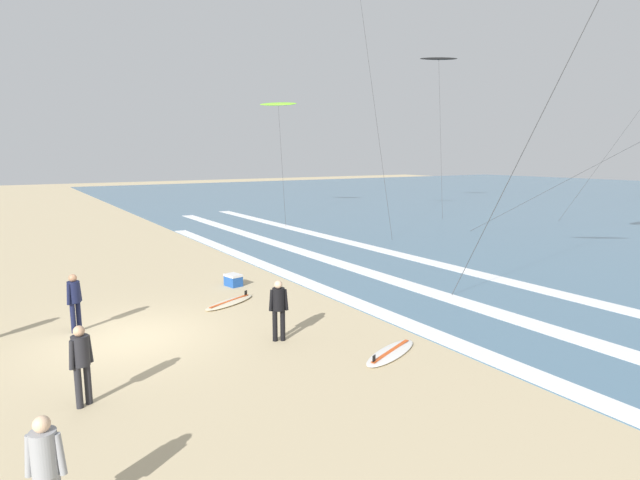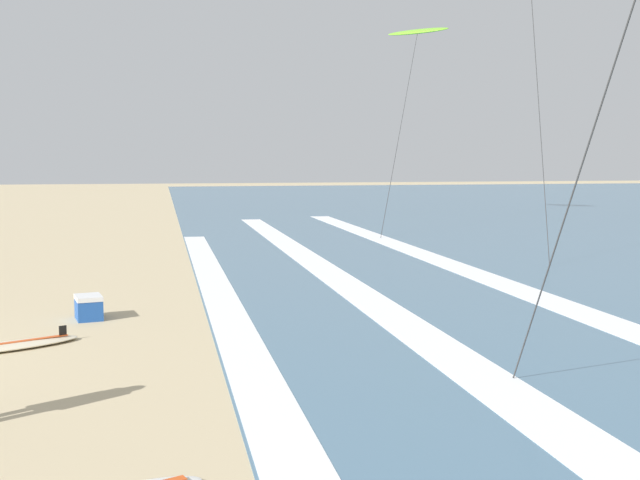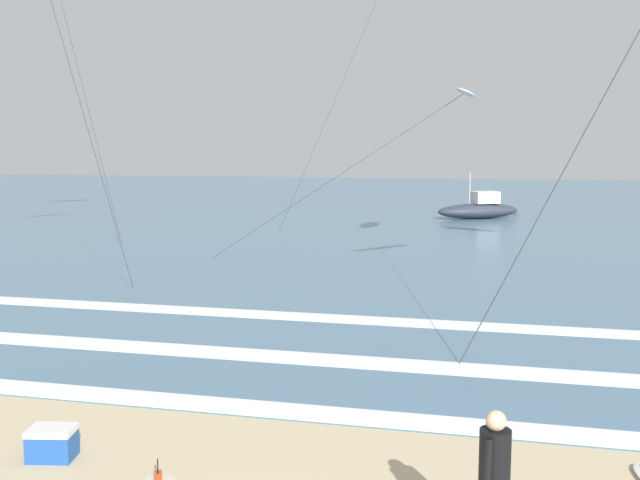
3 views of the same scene
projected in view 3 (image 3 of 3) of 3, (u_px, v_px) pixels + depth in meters
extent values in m
cube|color=slate|center=(469.00, 205.00, 54.82)|extent=(140.00, 90.00, 0.01)
cube|color=white|center=(466.00, 426.00, 11.37)|extent=(40.16, 0.72, 0.01)
cube|color=white|center=(352.00, 362.00, 14.78)|extent=(50.95, 0.88, 0.01)
cube|color=white|center=(396.00, 322.00, 18.13)|extent=(54.34, 0.90, 0.01)
cylinder|color=black|center=(495.00, 457.00, 7.57)|extent=(0.32, 0.32, 0.58)
cylinder|color=black|center=(502.00, 454.00, 7.72)|extent=(0.13, 0.16, 0.56)
cylinder|color=black|center=(487.00, 466.00, 7.42)|extent=(0.13, 0.16, 0.56)
sphere|color=#DBB28E|center=(496.00, 421.00, 7.52)|extent=(0.21, 0.21, 0.21)
cube|color=black|center=(158.00, 467.00, 9.56)|extent=(0.07, 0.11, 0.16)
cylinder|color=#333333|center=(65.00, 50.00, 22.52)|extent=(4.43, 0.79, 14.22)
ellipsoid|color=white|center=(466.00, 92.00, 29.95)|extent=(0.91, 3.23, 0.43)
cylinder|color=#333333|center=(342.00, 173.00, 29.27)|extent=(9.18, 4.47, 6.39)
cylinder|color=#333333|center=(86.00, 100.00, 35.13)|extent=(5.85, 4.79, 12.81)
cylinder|color=#333333|center=(338.00, 92.00, 41.23)|extent=(3.86, 10.06, 14.42)
cylinder|color=#333333|center=(621.00, 66.00, 13.54)|extent=(5.50, 0.47, 11.38)
ellipsoid|color=#2D3342|center=(478.00, 211.00, 44.17)|extent=(5.33, 4.16, 0.90)
cube|color=silver|center=(485.00, 197.00, 44.19)|extent=(1.85, 1.72, 0.70)
cylinder|color=#B2B2B2|center=(470.00, 188.00, 43.82)|extent=(0.08, 0.08, 1.80)
cube|color=#1E4C9E|center=(52.00, 446.00, 10.20)|extent=(0.68, 0.55, 0.36)
cube|color=silver|center=(51.00, 430.00, 10.17)|extent=(0.69, 0.56, 0.08)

